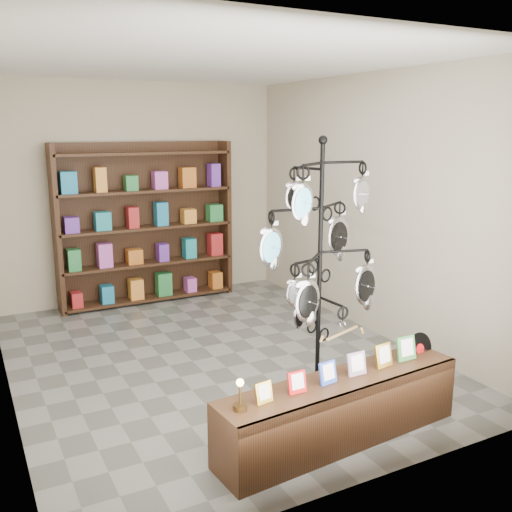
% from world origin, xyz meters
% --- Properties ---
extents(ground, '(5.00, 5.00, 0.00)m').
position_xyz_m(ground, '(0.00, 0.00, 0.00)').
color(ground, slate).
rests_on(ground, ground).
extents(room_envelope, '(5.00, 5.00, 5.00)m').
position_xyz_m(room_envelope, '(0.00, 0.00, 1.85)').
color(room_envelope, '#ACA38B').
rests_on(room_envelope, ground).
extents(display_tree, '(1.20, 1.18, 2.33)m').
position_xyz_m(display_tree, '(0.44, -1.29, 1.34)').
color(display_tree, black).
rests_on(display_tree, ground).
extents(front_shelf, '(2.13, 0.60, 0.74)m').
position_xyz_m(front_shelf, '(0.21, -1.98, 0.26)').
color(front_shelf, black).
rests_on(front_shelf, ground).
extents(back_shelving, '(2.42, 0.36, 2.20)m').
position_xyz_m(back_shelving, '(0.00, 2.30, 1.03)').
color(back_shelving, black).
rests_on(back_shelving, ground).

